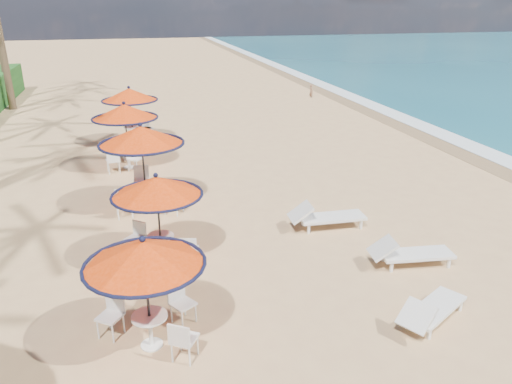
% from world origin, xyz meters
% --- Properties ---
extents(ground, '(160.00, 160.00, 0.00)m').
position_xyz_m(ground, '(0.00, 0.00, 0.00)').
color(ground, tan).
rests_on(ground, ground).
extents(foam_strip, '(1.20, 140.00, 0.04)m').
position_xyz_m(foam_strip, '(9.30, 10.00, 0.00)').
color(foam_strip, white).
rests_on(foam_strip, ground).
extents(wetsand_band, '(1.40, 140.00, 0.02)m').
position_xyz_m(wetsand_band, '(8.40, 10.00, 0.00)').
color(wetsand_band, olive).
rests_on(wetsand_band, ground).
extents(station_0, '(2.15, 2.15, 2.24)m').
position_xyz_m(station_0, '(-4.95, -0.00, 1.64)').
color(station_0, black).
rests_on(station_0, ground).
extents(station_1, '(2.17, 2.17, 2.26)m').
position_xyz_m(station_1, '(-4.56, 3.18, 1.65)').
color(station_1, black).
rests_on(station_1, ground).
extents(station_2, '(2.54, 2.54, 2.65)m').
position_xyz_m(station_2, '(-4.71, 6.74, 1.94)').
color(station_2, black).
rests_on(station_2, ground).
extents(station_3, '(2.43, 2.43, 2.53)m').
position_xyz_m(station_3, '(-5.16, 10.81, 1.85)').
color(station_3, black).
rests_on(station_3, ground).
extents(station_4, '(2.42, 2.54, 2.53)m').
position_xyz_m(station_4, '(-4.83, 14.49, 1.85)').
color(station_4, black).
rests_on(station_4, ground).
extents(lounger_near, '(1.90, 1.43, 0.67)m').
position_xyz_m(lounger_near, '(0.36, -0.72, 0.31)').
color(lounger_near, silver).
rests_on(lounger_near, ground).
extents(lounger_mid, '(2.08, 0.87, 0.72)m').
position_xyz_m(lounger_mid, '(1.15, 1.46, 0.34)').
color(lounger_mid, silver).
rests_on(lounger_mid, ground).
extents(lounger_far, '(2.18, 0.77, 0.77)m').
position_xyz_m(lounger_far, '(0.00, 3.93, 0.36)').
color(lounger_far, silver).
rests_on(lounger_far, ground).
extents(person, '(0.26, 0.35, 0.87)m').
position_xyz_m(person, '(6.66, 22.85, 0.43)').
color(person, '#885D45').
rests_on(person, ground).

